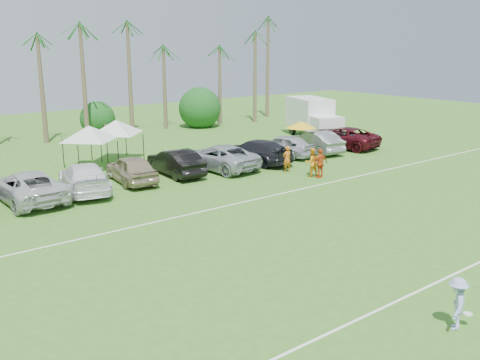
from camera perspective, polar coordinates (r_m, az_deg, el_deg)
ground at (r=17.90m, az=22.00°, el=-14.09°), size 120.00×120.00×0.00m
field_lines at (r=22.43m, az=4.05°, el=-7.16°), size 80.00×12.10×0.01m
palm_tree_5 at (r=47.56m, az=-21.46°, el=13.54°), size 2.40×2.40×9.90m
palm_tree_6 at (r=48.90m, az=-16.94°, el=14.90°), size 2.40×2.40×10.90m
palm_tree_7 at (r=50.54m, az=-12.63°, el=16.09°), size 2.40×2.40×11.90m
palm_tree_8 at (r=52.89m, az=-7.46°, el=13.41°), size 2.40×2.40×8.90m
palm_tree_9 at (r=55.61m, az=-2.92°, el=14.45°), size 2.40×2.40×9.90m
palm_tree_10 at (r=58.64m, az=1.21°, el=15.30°), size 2.40×2.40×10.90m
palm_tree_11 at (r=61.27m, az=4.23°, el=16.02°), size 2.40×2.40×11.90m
bush_tree_2 at (r=50.98m, az=-14.65°, el=6.63°), size 4.00×4.00×4.00m
bush_tree_3 at (r=55.68m, az=-5.13°, el=7.65°), size 4.00×4.00×4.00m
sideline_player_a at (r=35.24m, az=5.03°, el=2.24°), size 0.66×0.45×1.73m
sideline_player_b at (r=34.18m, az=7.64°, el=1.88°), size 1.06×0.93×1.84m
sideline_player_c at (r=33.88m, az=8.56°, el=1.77°), size 1.12×0.52×1.87m
box_truck at (r=48.51m, az=7.83°, el=6.67°), size 4.58×7.22×3.49m
canopy_tent_left at (r=37.10m, az=-15.86°, el=5.60°), size 4.22×4.22×3.42m
canopy_tent_right at (r=39.22m, az=-13.12°, el=6.26°), size 4.27×4.27×3.46m
market_umbrella at (r=40.76m, az=6.53°, el=5.89°), size 2.30×2.30×2.56m
frisbee_player at (r=17.31m, az=22.12°, el=-12.11°), size 1.21×1.04×1.62m
parked_car_2 at (r=30.60m, az=-21.69°, el=-0.65°), size 2.90×6.09×1.68m
parked_car_3 at (r=31.56m, az=-16.29°, el=0.24°), size 3.61×6.17×1.68m
parked_car_4 at (r=33.09m, az=-11.52°, el=1.17°), size 2.56×5.13×1.68m
parked_car_5 at (r=34.54m, az=-6.88°, el=1.90°), size 2.08×5.20×1.68m
parked_car_6 at (r=35.88m, az=-2.27°, el=2.46°), size 3.43×6.31×1.68m
parked_car_7 at (r=37.74m, az=1.59°, el=3.06°), size 3.37×6.12×1.68m
parked_car_8 at (r=40.08m, az=4.63°, el=3.68°), size 2.99×5.24×1.68m
parked_car_9 at (r=41.97m, az=8.13°, el=4.07°), size 2.58×5.32×1.68m
parked_car_10 at (r=44.30m, az=10.87°, el=4.49°), size 3.71×6.41×1.68m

